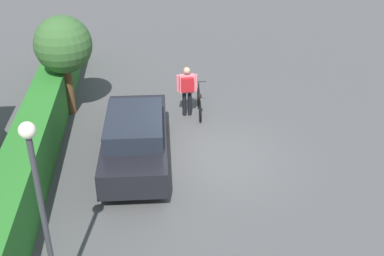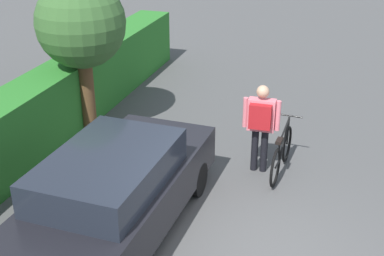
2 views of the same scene
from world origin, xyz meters
TOP-DOWN VIEW (x-y plane):
  - parked_car_near at (-0.01, 2.05)m, footprint 4.52×1.85m
  - bicycle at (2.71, -0.02)m, footprint 1.70×0.50m
  - person_rider at (2.64, 0.39)m, footprint 0.36×0.68m
  - tree_kerbside at (3.25, 4.23)m, footprint 1.82×1.82m

SIDE VIEW (x-z plane):
  - bicycle at x=2.71m, z-range -0.10..0.87m
  - parked_car_near at x=-0.01m, z-range 0.03..1.51m
  - person_rider at x=2.64m, z-range 0.19..1.88m
  - tree_kerbside at x=3.25m, z-range 0.69..3.98m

